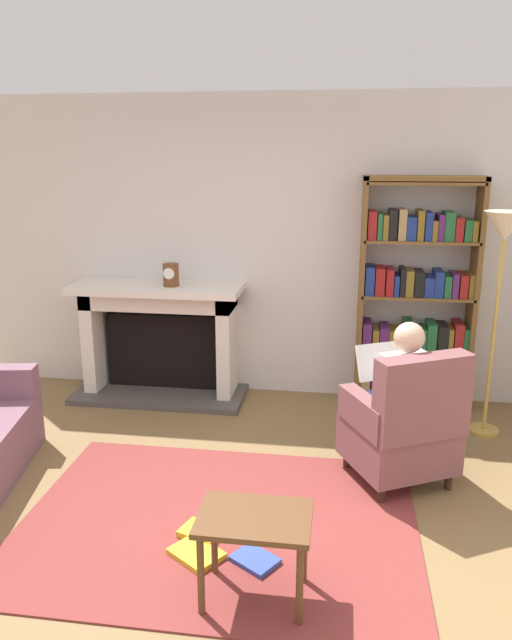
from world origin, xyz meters
TOP-DOWN VIEW (x-y plane):
  - ground at (0.00, 0.00)m, footprint 14.00×14.00m
  - back_wall at (0.00, 2.55)m, footprint 5.60×0.10m
  - area_rug at (0.00, 0.30)m, footprint 2.40×1.80m
  - fireplace at (-0.95, 2.30)m, footprint 1.57×0.64m
  - mantel_clock at (-0.80, 2.20)m, footprint 0.14×0.14m
  - bookshelf at (1.33, 2.33)m, footprint 0.99×0.32m
  - armchair_reading at (1.14, 0.94)m, footprint 0.85×0.85m
  - seated_reader at (1.09, 1.05)m, footprint 0.53×0.60m
  - side_table at (0.31, -0.31)m, footprint 0.56×0.39m
  - scattered_books at (0.08, 0.11)m, footprint 0.66×0.69m
  - floor_lamp at (1.88, 1.85)m, footprint 0.32×0.32m

SIDE VIEW (x-z plane):
  - ground at x=0.00m, z-range 0.00..0.00m
  - area_rug at x=0.00m, z-range 0.00..0.01m
  - scattered_books at x=0.08m, z-range 0.01..0.05m
  - side_table at x=0.31m, z-range 0.16..0.64m
  - armchair_reading at x=1.14m, z-range -0.06..0.91m
  - fireplace at x=-0.95m, z-range 0.04..1.09m
  - seated_reader at x=1.09m, z-range 0.05..1.19m
  - bookshelf at x=1.33m, z-range -0.03..1.98m
  - mantel_clock at x=-0.80m, z-range 1.06..1.26m
  - back_wall at x=0.00m, z-range 0.00..2.70m
  - floor_lamp at x=1.88m, z-range 0.62..2.39m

